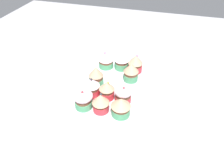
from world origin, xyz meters
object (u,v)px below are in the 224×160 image
cupcake_6 (122,61)px  cupcake_9 (96,75)px  baking_tray (112,87)px  cupcake_4 (101,102)px  cupcake_8 (91,86)px  cupcake_2 (131,72)px  cupcake_1 (123,94)px  cupcake_7 (83,99)px  cupcake_5 (107,90)px  cupcake_3 (135,63)px  cupcake_0 (121,106)px  cupcake_10 (106,60)px

cupcake_6 → cupcake_9: cupcake_9 is taller
baking_tray → cupcake_4: size_ratio=5.47×
baking_tray → cupcake_9: 7.78cm
cupcake_6 → cupcake_8: size_ratio=1.00×
cupcake_2 → cupcake_6: 9.01cm
cupcake_2 → cupcake_9: (-5.63, 12.33, -0.05)cm
cupcake_1 → cupcake_8: size_ratio=0.92×
cupcake_1 → cupcake_2: bearing=0.3°
baking_tray → cupcake_8: bearing=138.1°
cupcake_2 → cupcake_7: bearing=148.0°
cupcake_7 → cupcake_5: bearing=-43.7°
cupcake_3 → cupcake_6: cupcake_3 is taller
cupcake_0 → cupcake_4: cupcake_4 is taller
cupcake_9 → cupcake_10: 11.94cm
cupcake_4 → cupcake_7: bearing=89.4°
cupcake_2 → cupcake_3: (6.53, -0.49, -0.09)cm
cupcake_0 → baking_tray: bearing=26.6°
cupcake_3 → cupcake_2: bearing=175.7°
cupcake_5 → cupcake_2: bearing=-24.3°
cupcake_4 → cupcake_9: (14.01, 6.27, 0.38)cm
cupcake_3 → cupcake_6: size_ratio=1.07×
baking_tray → cupcake_7: (-13.52, 6.23, 4.13)cm
cupcake_3 → cupcake_6: (0.61, 5.98, -0.10)cm
baking_tray → cupcake_9: bearing=86.2°
cupcake_4 → baking_tray: bearing=-0.2°
cupcake_4 → cupcake_7: same height
cupcake_4 → cupcake_8: cupcake_8 is taller
cupcake_8 → cupcake_9: cupcake_9 is taller
cupcake_0 → cupcake_10: cupcake_10 is taller
cupcake_6 → cupcake_7: bearing=165.8°
cupcake_6 → cupcake_7: size_ratio=1.05×
cupcake_7 → cupcake_10: 25.88cm
cupcake_3 → cupcake_6: 6.01cm
cupcake_2 → cupcake_6: (7.14, 5.48, -0.20)cm
cupcake_0 → cupcake_10: bearing=26.5°
cupcake_4 → cupcake_10: (25.94, 6.10, -0.04)cm
cupcake_4 → cupcake_7: (0.07, 6.17, -0.01)cm
baking_tray → cupcake_1: cupcake_1 is taller
cupcake_2 → cupcake_9: same height
cupcake_2 → cupcake_3: 6.55cm
cupcake_4 → cupcake_6: cupcake_6 is taller
cupcake_4 → cupcake_0: bearing=-90.1°
cupcake_0 → cupcake_7: bearing=89.6°
cupcake_0 → cupcake_1: (6.31, 0.74, -0.12)cm
cupcake_4 → cupcake_7: size_ratio=1.00×
cupcake_5 → cupcake_9: size_ratio=0.94×
cupcake_6 → cupcake_9: bearing=151.8°
baking_tray → cupcake_9: cupcake_9 is taller
cupcake_1 → cupcake_2: cupcake_2 is taller
cupcake_8 → cupcake_2: bearing=-43.3°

